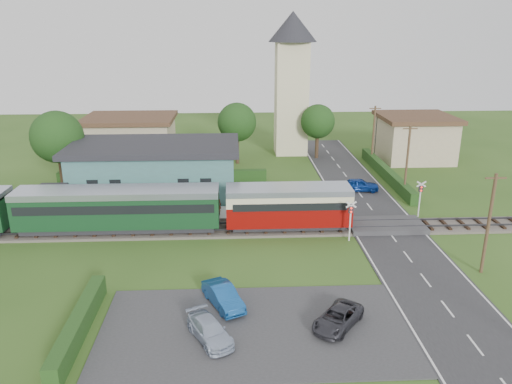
{
  "coord_description": "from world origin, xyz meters",
  "views": [
    {
      "loc": [
        -2.54,
        -35.64,
        15.96
      ],
      "look_at": [
        -0.65,
        4.0,
        2.65
      ],
      "focal_mm": 35.0,
      "sensor_mm": 36.0,
      "label": 1
    }
  ],
  "objects_px": {
    "crossing_signal_far": "(420,194)",
    "car_park_dark": "(338,318)",
    "pedestrian_near": "(218,205)",
    "equipment_hut": "(52,201)",
    "car_park_blue": "(223,296)",
    "church_tower": "(292,73)",
    "station_building": "(156,170)",
    "house_west": "(131,138)",
    "pedestrian_far": "(57,207)",
    "car_on_road": "(359,185)",
    "train": "(78,208)",
    "car_park_silver": "(210,330)",
    "crossing_signal_near": "(351,215)",
    "house_east": "(415,137)"
  },
  "relations": [
    {
      "from": "crossing_signal_far",
      "to": "car_park_dark",
      "type": "xyz_separation_m",
      "value": [
        -10.48,
        -16.38,
        -1.54
      ]
    },
    {
      "from": "pedestrian_near",
      "to": "equipment_hut",
      "type": "bearing_deg",
      "value": -5.61
    },
    {
      "from": "car_park_blue",
      "to": "pedestrian_near",
      "type": "height_order",
      "value": "pedestrian_near"
    },
    {
      "from": "church_tower",
      "to": "car_park_dark",
      "type": "relative_size",
      "value": 4.73
    },
    {
      "from": "station_building",
      "to": "car_park_dark",
      "type": "relative_size",
      "value": 4.3
    },
    {
      "from": "crossing_signal_far",
      "to": "pedestrian_near",
      "type": "height_order",
      "value": "crossing_signal_far"
    },
    {
      "from": "crossing_signal_far",
      "to": "car_park_dark",
      "type": "distance_m",
      "value": 19.5
    },
    {
      "from": "house_west",
      "to": "crossing_signal_far",
      "type": "xyz_separation_m",
      "value": [
        28.6,
        -20.61,
        -0.65
      ]
    },
    {
      "from": "pedestrian_far",
      "to": "station_building",
      "type": "bearing_deg",
      "value": -52.38
    },
    {
      "from": "car_park_blue",
      "to": "equipment_hut",
      "type": "bearing_deg",
      "value": 110.15
    },
    {
      "from": "church_tower",
      "to": "pedestrian_far",
      "type": "distance_m",
      "value": 33.6
    },
    {
      "from": "equipment_hut",
      "to": "pedestrian_near",
      "type": "relative_size",
      "value": 1.48
    },
    {
      "from": "station_building",
      "to": "car_on_road",
      "type": "height_order",
      "value": "station_building"
    },
    {
      "from": "car_on_road",
      "to": "house_west",
      "type": "bearing_deg",
      "value": 64.78
    },
    {
      "from": "train",
      "to": "church_tower",
      "type": "relative_size",
      "value": 2.45
    },
    {
      "from": "car_park_silver",
      "to": "pedestrian_far",
      "type": "relative_size",
      "value": 2.1
    },
    {
      "from": "crossing_signal_near",
      "to": "car_on_road",
      "type": "height_order",
      "value": "crossing_signal_near"
    },
    {
      "from": "house_west",
      "to": "house_east",
      "type": "distance_m",
      "value": 35.01
    },
    {
      "from": "church_tower",
      "to": "crossing_signal_far",
      "type": "relative_size",
      "value": 5.37
    },
    {
      "from": "train",
      "to": "car_park_blue",
      "type": "bearing_deg",
      "value": -44.62
    },
    {
      "from": "equipment_hut",
      "to": "church_tower",
      "type": "height_order",
      "value": "church_tower"
    },
    {
      "from": "car_on_road",
      "to": "equipment_hut",
      "type": "bearing_deg",
      "value": 105.65
    },
    {
      "from": "station_building",
      "to": "car_park_dark",
      "type": "bearing_deg",
      "value": -60.28
    },
    {
      "from": "equipment_hut",
      "to": "crossing_signal_near",
      "type": "height_order",
      "value": "crossing_signal_near"
    },
    {
      "from": "train",
      "to": "pedestrian_far",
      "type": "relative_size",
      "value": 24.82
    },
    {
      "from": "car_park_silver",
      "to": "station_building",
      "type": "bearing_deg",
      "value": 77.13
    },
    {
      "from": "pedestrian_near",
      "to": "crossing_signal_near",
      "type": "bearing_deg",
      "value": 150.58
    },
    {
      "from": "car_on_road",
      "to": "pedestrian_far",
      "type": "relative_size",
      "value": 2.2
    },
    {
      "from": "train",
      "to": "church_tower",
      "type": "height_order",
      "value": "church_tower"
    },
    {
      "from": "equipment_hut",
      "to": "pedestrian_near",
      "type": "distance_m",
      "value": 14.09
    },
    {
      "from": "house_west",
      "to": "car_park_silver",
      "type": "relative_size",
      "value": 2.95
    },
    {
      "from": "equipment_hut",
      "to": "house_east",
      "type": "distance_m",
      "value": 42.41
    },
    {
      "from": "equipment_hut",
      "to": "pedestrian_far",
      "type": "distance_m",
      "value": 0.84
    },
    {
      "from": "house_east",
      "to": "crossing_signal_near",
      "type": "height_order",
      "value": "house_east"
    },
    {
      "from": "crossing_signal_near",
      "to": "house_east",
      "type": "bearing_deg",
      "value": 60.87
    },
    {
      "from": "church_tower",
      "to": "crossing_signal_near",
      "type": "distance_m",
      "value": 29.57
    },
    {
      "from": "car_park_silver",
      "to": "pedestrian_far",
      "type": "xyz_separation_m",
      "value": [
        -13.58,
        17.54,
        0.71
      ]
    },
    {
      "from": "train",
      "to": "car_park_blue",
      "type": "relative_size",
      "value": 11.4
    },
    {
      "from": "car_park_dark",
      "to": "pedestrian_near",
      "type": "distance_m",
      "value": 18.07
    },
    {
      "from": "station_building",
      "to": "crossing_signal_far",
      "type": "xyz_separation_m",
      "value": [
        23.6,
        -6.6,
        -0.55
      ]
    },
    {
      "from": "crossing_signal_near",
      "to": "car_park_blue",
      "type": "xyz_separation_m",
      "value": [
        -9.65,
        -9.09,
        -1.44
      ]
    },
    {
      "from": "equipment_hut",
      "to": "crossing_signal_near",
      "type": "relative_size",
      "value": 0.78
    },
    {
      "from": "car_on_road",
      "to": "pedestrian_near",
      "type": "height_order",
      "value": "pedestrian_near"
    },
    {
      "from": "house_east",
      "to": "car_park_silver",
      "type": "xyz_separation_m",
      "value": [
        -23.91,
        -36.86,
        -2.19
      ]
    },
    {
      "from": "car_on_road",
      "to": "church_tower",
      "type": "bearing_deg",
      "value": 20.25
    },
    {
      "from": "car_park_blue",
      "to": "car_park_silver",
      "type": "relative_size",
      "value": 1.04
    },
    {
      "from": "church_tower",
      "to": "car_on_road",
      "type": "height_order",
      "value": "church_tower"
    },
    {
      "from": "car_on_road",
      "to": "car_park_blue",
      "type": "relative_size",
      "value": 1.01
    },
    {
      "from": "equipment_hut",
      "to": "car_park_dark",
      "type": "relative_size",
      "value": 0.69
    },
    {
      "from": "crossing_signal_near",
      "to": "crossing_signal_far",
      "type": "xyz_separation_m",
      "value": [
        7.2,
        4.8,
        0.0
      ]
    }
  ]
}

